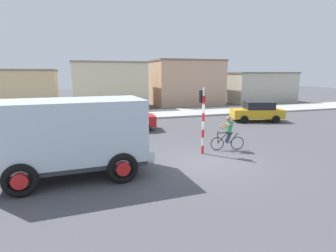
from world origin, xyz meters
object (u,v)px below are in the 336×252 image
at_px(traffic_light_pole, 203,111).
at_px(truck_foreground, 72,133).
at_px(cyclist, 228,133).
at_px(car_white_mid, 126,119).
at_px(car_red_near, 28,128).
at_px(car_far_side, 257,111).

bearing_deg(traffic_light_pole, truck_foreground, -167.54).
xyz_separation_m(cyclist, car_white_mid, (-4.07, 6.48, -0.05)).
bearing_deg(car_red_near, car_white_mid, 14.17).
bearing_deg(car_far_side, car_red_near, -174.06).
relative_size(traffic_light_pole, car_red_near, 0.75).
xyz_separation_m(cyclist, traffic_light_pole, (-1.48, -0.13, 1.20)).
distance_m(cyclist, car_red_near, 11.05).
distance_m(car_red_near, car_far_side, 16.54).
xyz_separation_m(traffic_light_pole, car_white_mid, (-2.58, 6.61, -1.25)).
bearing_deg(car_far_side, truck_foreground, -149.69).
bearing_deg(car_white_mid, car_red_near, -165.83).
xyz_separation_m(cyclist, car_red_near, (-9.84, 5.02, -0.05)).
bearing_deg(car_red_near, car_far_side, 5.94).
bearing_deg(car_white_mid, cyclist, -57.88).
height_order(truck_foreground, car_far_side, truck_foreground).
xyz_separation_m(car_red_near, car_white_mid, (5.77, 1.46, 0.00)).
height_order(traffic_light_pole, car_white_mid, traffic_light_pole).
relative_size(truck_foreground, traffic_light_pole, 1.72).
bearing_deg(truck_foreground, car_far_side, 30.31).
bearing_deg(truck_foreground, car_red_near, 111.12).
distance_m(traffic_light_pole, car_red_near, 9.90).
relative_size(truck_foreground, car_far_side, 1.28).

